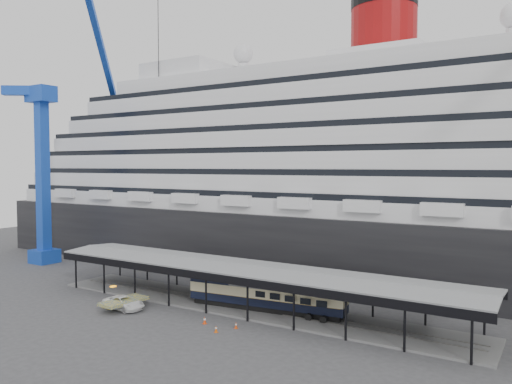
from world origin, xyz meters
The scene contains 9 objects.
ground centered at (0.00, 0.00, 0.00)m, with size 200.00×200.00×0.00m, color #3C3C3F.
cruise_ship centered at (0.05, 32.00, 18.35)m, with size 130.00×30.00×43.90m.
platform_canopy centered at (0.00, 5.00, 2.36)m, with size 56.00×9.18×5.30m.
crane_blue centered at (-45.11, 10.62, 19.96)m, with size 22.63×19.19×47.60m.
port_truck centered at (-12.32, -3.03, 0.78)m, with size 2.59×5.63×1.56m, color white.
pullman_carriage centered at (2.81, 5.00, 2.34)m, with size 19.54×4.68×19.03m.
traffic_cone_left centered at (-0.60, -2.34, 0.41)m, with size 0.54×0.54×0.82m.
traffic_cone_mid centered at (2.12, -3.95, 0.37)m, with size 0.47×0.47×0.75m.
traffic_cone_right centered at (3.18, -1.82, 0.35)m, with size 0.39×0.39×0.70m.
Camera 1 is at (32.44, -45.00, 17.26)m, focal length 35.00 mm.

